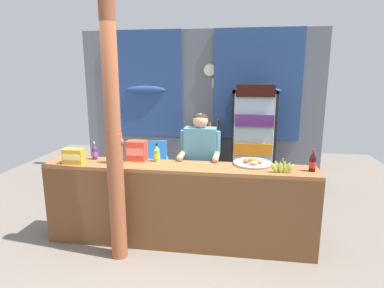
{
  "coord_description": "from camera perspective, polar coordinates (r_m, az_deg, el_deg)",
  "views": [
    {
      "loc": [
        0.78,
        -3.13,
        2.02
      ],
      "look_at": [
        0.17,
        0.9,
        1.12
      ],
      "focal_mm": 30.09,
      "sensor_mm": 36.0,
      "label": 1
    }
  ],
  "objects": [
    {
      "name": "soda_bottle_water",
      "position": [
        3.89,
        -14.38,
        -1.34
      ],
      "size": [
        0.09,
        0.09,
        0.32
      ],
      "color": "silver",
      "rests_on": "stall_counter"
    },
    {
      "name": "timber_post",
      "position": [
        3.44,
        -13.71,
        0.85
      ],
      "size": [
        0.2,
        0.17,
        2.81
      ],
      "color": "#995133",
      "rests_on": "ground"
    },
    {
      "name": "shopkeeper",
      "position": [
        4.11,
        1.45,
        -2.36
      ],
      "size": [
        0.51,
        0.42,
        1.53
      ],
      "color": "#28282D",
      "rests_on": "ground"
    },
    {
      "name": "soda_bottle_lime_soda",
      "position": [
        3.87,
        -6.25,
        -1.74
      ],
      "size": [
        0.07,
        0.07,
        0.22
      ],
      "color": "#75C64C",
      "rests_on": "stall_counter"
    },
    {
      "name": "bottle_shelf_rack",
      "position": [
        6.17,
        2.48,
        -0.78
      ],
      "size": [
        0.48,
        0.28,
        1.16
      ],
      "color": "brown",
      "rests_on": "ground"
    },
    {
      "name": "snack_box_crackers",
      "position": [
        3.94,
        -9.76,
        -1.17
      ],
      "size": [
        0.23,
        0.16,
        0.24
      ],
      "color": "#E5422D",
      "rests_on": "stall_counter"
    },
    {
      "name": "banana_bunch",
      "position": [
        3.55,
        15.63,
        -4.02
      ],
      "size": [
        0.27,
        0.06,
        0.16
      ],
      "color": "#B7C647",
      "rests_on": "stall_counter"
    },
    {
      "name": "pastry_tray",
      "position": [
        3.8,
        10.69,
        -3.3
      ],
      "size": [
        0.45,
        0.45,
        0.07
      ],
      "color": "#BCBCC1",
      "rests_on": "stall_counter"
    },
    {
      "name": "back_wall_curtained",
      "position": [
        6.34,
        1.56,
        7.51
      ],
      "size": [
        4.67,
        0.22,
        2.82
      ],
      "color": "slate",
      "rests_on": "ground"
    },
    {
      "name": "drink_fridge",
      "position": [
        5.78,
        10.79,
        2.21
      ],
      "size": [
        0.75,
        0.65,
        1.83
      ],
      "color": "black",
      "rests_on": "ground"
    },
    {
      "name": "soda_bottle_cola",
      "position": [
        3.69,
        20.6,
        -3.02
      ],
      "size": [
        0.07,
        0.07,
        0.24
      ],
      "color": "black",
      "rests_on": "stall_counter"
    },
    {
      "name": "ground_plane",
      "position": [
        4.87,
        -1.46,
        -11.96
      ],
      "size": [
        8.06,
        8.06,
        0.0
      ],
      "primitive_type": "plane",
      "color": "slate"
    },
    {
      "name": "stall_counter",
      "position": [
        3.75,
        -2.7,
        -9.97
      ],
      "size": [
        3.14,
        0.45,
        0.98
      ],
      "color": "#935B33",
      "rests_on": "ground"
    },
    {
      "name": "plastic_lawn_chair",
      "position": [
        5.61,
        -6.46,
        -3.35
      ],
      "size": [
        0.55,
        0.55,
        0.86
      ],
      "color": "#3884D6",
      "rests_on": "ground"
    },
    {
      "name": "soda_bottle_grape_soda",
      "position": [
        4.12,
        -16.87,
        -1.35
      ],
      "size": [
        0.06,
        0.06,
        0.22
      ],
      "color": "#56286B",
      "rests_on": "stall_counter"
    },
    {
      "name": "snack_box_choco_powder",
      "position": [
        4.0,
        -20.21,
        -2.06
      ],
      "size": [
        0.24,
        0.12,
        0.18
      ],
      "color": "gold",
      "rests_on": "stall_counter"
    }
  ]
}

